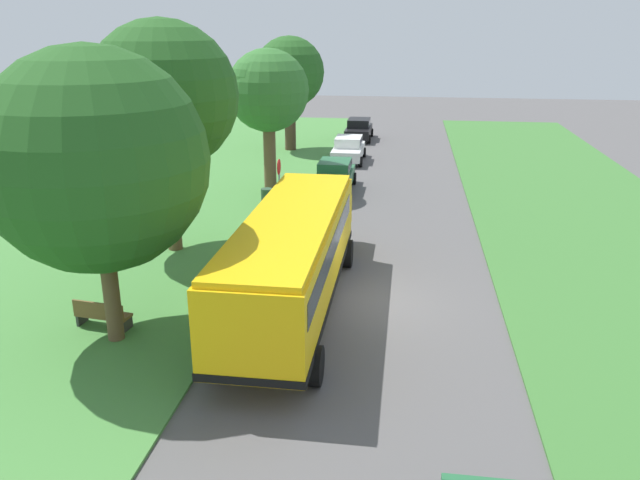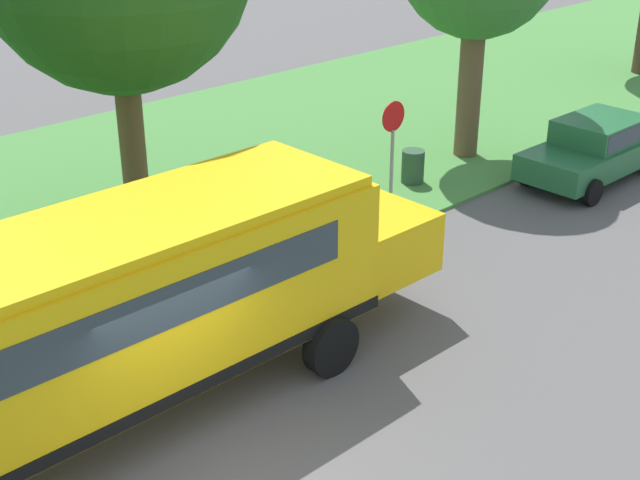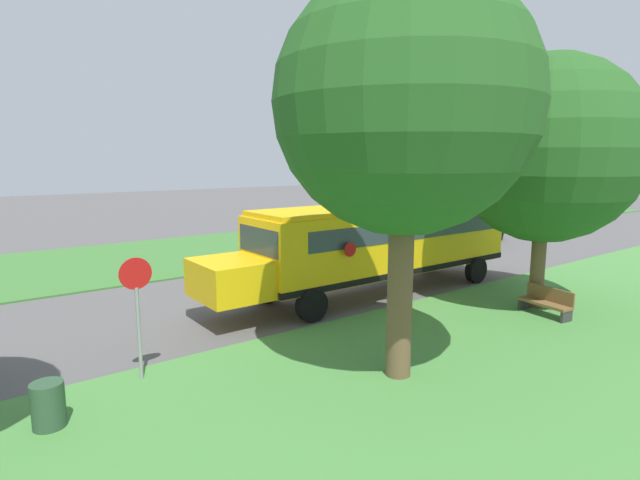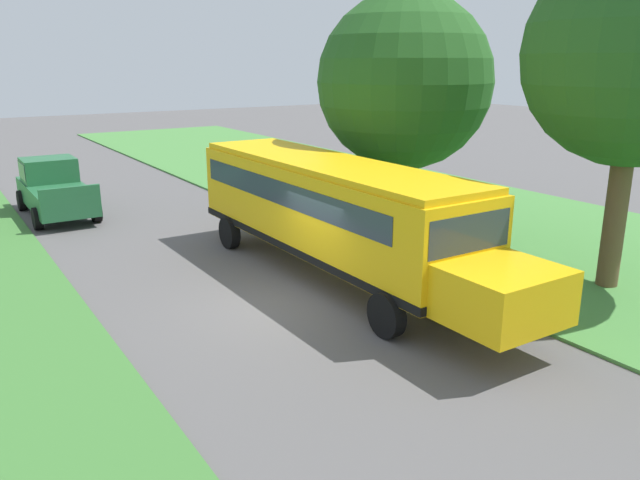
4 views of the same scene
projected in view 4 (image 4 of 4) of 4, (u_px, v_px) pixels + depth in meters
The scene contains 7 objects.
ground_plane at pixel (280, 304), 15.21m from camera, with size 120.00×120.00×0.00m, color #565454.
grass_verge at pixel (546, 241), 20.41m from camera, with size 12.00×80.00×0.08m, color #47843D.
school_bus at pixel (333, 208), 16.70m from camera, with size 2.85×12.42×3.16m.
pickup_truck at pixel (54, 187), 23.79m from camera, with size 2.28×5.40×2.10m.
oak_tree_beside_bus at pixel (404, 80), 20.21m from camera, with size 5.71×5.71×7.91m.
oak_tree_roadside_mid at pixel (632, 48), 14.76m from camera, with size 5.36×5.36×8.56m.
park_bench at pixel (425, 219), 21.42m from camera, with size 1.65×0.71×0.92m.
Camera 4 is at (6.86, 12.44, 5.73)m, focal length 35.00 mm.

